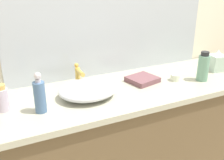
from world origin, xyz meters
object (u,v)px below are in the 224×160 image
Objects in this scene: lotion_bottle at (2,99)px; tissue_box at (217,62)px; candle_jar at (175,77)px; soap_dispenser at (40,95)px; sink_basin at (88,90)px; perfume_bottle at (203,67)px; folded_hand_towel at (142,79)px.

tissue_box is (1.50, -0.01, -0.00)m from lotion_bottle.
lotion_bottle is 1.50m from tissue_box.
soap_dispenser is at bearing -176.63° from candle_jar.
soap_dispenser is at bearing -166.55° from sink_basin.
sink_basin is at bearing -178.93° from tissue_box.
perfume_bottle reaches higher than candle_jar.
sink_basin is 1.03m from tissue_box.
lotion_bottle is 0.88m from folded_hand_towel.
soap_dispenser is 1.49× the size of lotion_bottle.
lotion_bottle is at bearing 179.52° from tissue_box.
tissue_box is at bearing 24.48° from perfume_bottle.
tissue_box is at bearing -3.56° from folded_hand_towel.
folded_hand_towel is at bearing 176.44° from tissue_box.
candle_jar is at bearing -2.46° from lotion_bottle.
perfume_bottle is at bearing -24.54° from candle_jar.
lotion_bottle is at bearing -178.28° from folded_hand_towel.
folded_hand_towel is (0.87, 0.03, -0.05)m from lotion_bottle.
soap_dispenser is 0.21m from lotion_bottle.
candle_jar is at bearing -1.37° from sink_basin.
candle_jar is (1.09, -0.05, -0.05)m from lotion_bottle.
soap_dispenser is 1.21× the size of folded_hand_towel.
candle_jar is at bearing -18.92° from folded_hand_towel.
perfume_bottle is 0.42m from folded_hand_towel.
soap_dispenser is at bearing 178.80° from perfume_bottle.
soap_dispenser reaches higher than perfume_bottle.
soap_dispenser reaches higher than tissue_box.
lotion_bottle is 0.94× the size of tissue_box.
tissue_box is at bearing 3.81° from soap_dispenser.
perfume_bottle reaches higher than lotion_bottle.
perfume_bottle is at bearing -155.52° from tissue_box.
candle_jar is (0.62, -0.01, -0.02)m from sink_basin.
sink_basin is 2.19× the size of tissue_box.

